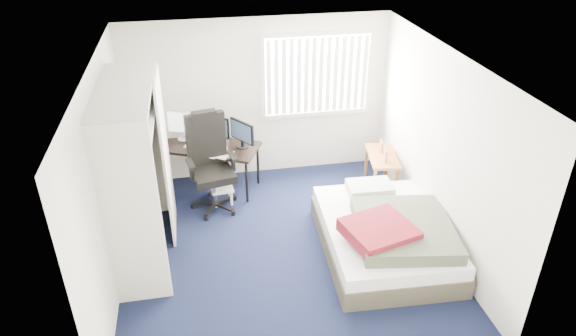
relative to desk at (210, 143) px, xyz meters
The scene contains 10 objects.
ground 2.06m from the desk, 65.66° to the right, with size 4.20×4.20×0.00m, color black.
room_shell 2.07m from the desk, 65.66° to the right, with size 4.20×4.20×4.20m.
window_assembly 1.92m from the desk, ahead, with size 1.72×0.09×1.32m.
closet 1.83m from the desk, 120.62° to the right, with size 0.64×1.84×2.22m.
desk is the anchor object (origin of this frame).
office_chair 0.57m from the desk, 92.60° to the right, with size 0.79×0.79×1.42m.
footstool 0.76m from the desk, 78.02° to the right, with size 0.34×0.28×0.26m.
nightstand 2.61m from the desk, 11.57° to the right, with size 0.54×0.87×0.74m.
bed 2.95m from the desk, 45.24° to the right, with size 1.60×2.08×0.66m.
pine_box 2.24m from the desk, 113.36° to the right, with size 0.41×0.30×0.30m, color tan.
Camera 1 is at (-0.93, -5.21, 4.17)m, focal length 32.00 mm.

